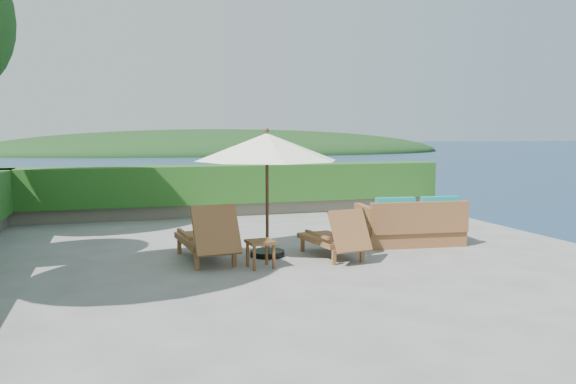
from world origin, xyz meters
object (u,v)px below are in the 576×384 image
object	(u,v)px
lounge_left	(207,237)
side_table	(260,245)
patio_umbrella	(267,148)
lounge_right	(335,237)
wicker_loveseat	(411,225)

from	to	relation	value
lounge_left	side_table	size ratio (longest dim) A/B	4.00
patio_umbrella	side_table	size ratio (longest dim) A/B	5.74
patio_umbrella	lounge_right	distance (m)	1.98
lounge_right	side_table	size ratio (longest dim) A/B	3.55
side_table	wicker_loveseat	distance (m)	3.50
patio_umbrella	wicker_loveseat	world-z (taller)	patio_umbrella
lounge_right	side_table	world-z (taller)	lounge_right
side_table	wicker_loveseat	bearing A→B (deg)	16.82
patio_umbrella	side_table	bearing A→B (deg)	-112.19
wicker_loveseat	side_table	bearing A→B (deg)	-157.16
side_table	lounge_left	bearing A→B (deg)	138.96
lounge_right	side_table	distance (m)	1.47
side_table	wicker_loveseat	xyz separation A→B (m)	(3.35, 1.01, 0.01)
side_table	patio_umbrella	bearing A→B (deg)	67.81
patio_umbrella	side_table	xyz separation A→B (m)	(-0.34, -0.84, -1.57)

